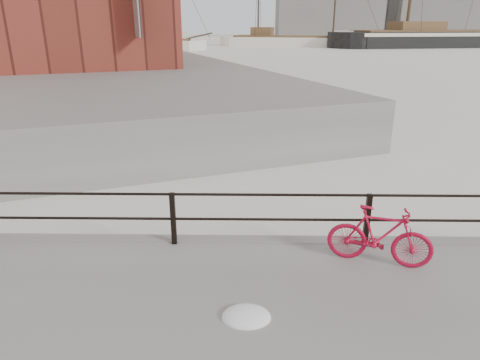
% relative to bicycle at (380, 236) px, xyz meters
% --- Properties ---
extents(far_quay, '(78.44, 148.07, 1.80)m').
position_rel_bicycle_xyz_m(far_quay, '(-36.54, 72.78, 0.04)').
color(far_quay, gray).
rests_on(far_quay, ground).
extents(bicycle, '(1.70, 0.73, 1.03)m').
position_rel_bicycle_xyz_m(bicycle, '(0.00, 0.00, 0.00)').
color(bicycle, '#AC0B28').
rests_on(bicycle, promenade).
extents(barque_black, '(70.51, 34.01, 37.73)m').
position_rel_bicycle_xyz_m(barque_black, '(42.16, 79.88, -0.86)').
color(barque_black, black).
rests_on(barque_black, ground).
extents(schooner_mid, '(33.85, 20.32, 22.50)m').
position_rel_bicycle_xyz_m(schooner_mid, '(6.96, 80.27, -0.86)').
color(schooner_mid, silver).
rests_on(schooner_mid, ground).
extents(schooner_left, '(25.72, 12.33, 19.17)m').
position_rel_bicycle_xyz_m(schooner_left, '(-21.01, 67.45, -0.86)').
color(schooner_left, beige).
rests_on(schooner_left, ground).
extents(workboat_near, '(12.95, 6.27, 7.00)m').
position_rel_bicycle_xyz_m(workboat_near, '(-18.05, 27.22, -0.86)').
color(workboat_near, black).
rests_on(workboat_near, ground).
extents(workboat_far, '(10.48, 5.33, 7.00)m').
position_rel_bicycle_xyz_m(workboat_far, '(-30.09, 45.51, -0.86)').
color(workboat_far, black).
rests_on(workboat_far, ground).
extents(industrial_west, '(32.00, 18.00, 18.00)m').
position_rel_bicycle_xyz_m(industrial_west, '(23.46, 140.78, 8.14)').
color(industrial_west, gray).
rests_on(industrial_west, ground).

